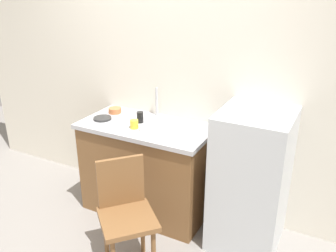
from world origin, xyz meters
The scene contains 12 objects.
ground_plane centered at (0.00, 0.00, 0.00)m, with size 8.00×8.00×0.00m, color gray.
back_wall centered at (0.00, 1.00, 1.29)m, with size 4.80×0.10×2.57m, color silver.
cabinet_base centered at (-0.05, 0.65, 0.43)m, with size 1.17×0.60×0.86m, color brown.
countertop centered at (-0.05, 0.65, 0.88)m, with size 1.21×0.64×0.04m, color #B7B7BC.
faucet centered at (-0.08, 0.90, 1.04)m, with size 0.02×0.02×0.28m, color #B7B7BC.
refrigerator centered at (0.94, 0.65, 0.59)m, with size 0.56×0.61×1.19m, color silver.
chair centered at (0.19, -0.08, 0.50)m, with size 0.57×0.57×0.89m.
dish_tray centered at (0.13, 0.58, 0.93)m, with size 0.28×0.20×0.05m, color white.
terracotta_bowl centered at (-0.48, 0.77, 0.93)m, with size 0.12×0.12×0.05m, color #C67042.
hotplate centered at (-0.48, 0.57, 0.91)m, with size 0.17×0.17×0.02m, color #2D2D2D.
cup_black centered at (-0.12, 0.67, 0.95)m, with size 0.06×0.06×0.10m, color black.
cup_yellow centered at (-0.10, 0.53, 0.94)m, with size 0.07×0.07×0.08m, color yellow.
Camera 1 is at (1.50, -1.90, 2.11)m, focal length 37.96 mm.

